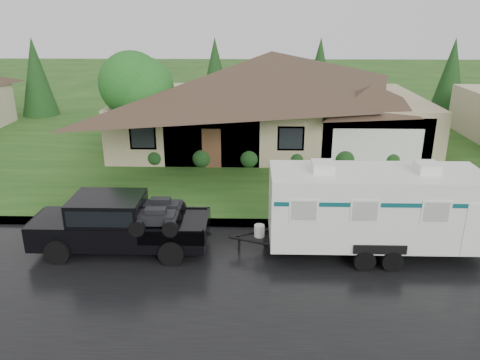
{
  "coord_description": "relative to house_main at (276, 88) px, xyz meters",
  "views": [
    {
      "loc": [
        0.88,
        -14.59,
        8.0
      ],
      "look_at": [
        0.44,
        2.0,
        1.98
      ],
      "focal_mm": 35.0,
      "sensor_mm": 36.0,
      "label": 1
    }
  ],
  "objects": [
    {
      "name": "pickup_truck",
      "position": [
        -6.07,
        -13.76,
        -2.52
      ],
      "size": [
        6.02,
        2.29,
        2.01
      ],
      "color": "black",
      "rests_on": "ground"
    },
    {
      "name": "curb",
      "position": [
        -2.29,
        -11.59,
        -3.52
      ],
      "size": [
        140.0,
        0.5,
        0.15
      ],
      "primitive_type": "cube",
      "color": "gray",
      "rests_on": "ground"
    },
    {
      "name": "shrub_row",
      "position": [
        -0.29,
        -4.54,
        -2.94
      ],
      "size": [
        13.6,
        1.0,
        1.0
      ],
      "color": "#143814",
      "rests_on": "lawn"
    },
    {
      "name": "ground",
      "position": [
        -2.29,
        -13.84,
        -3.59
      ],
      "size": [
        140.0,
        140.0,
        0.0
      ],
      "primitive_type": "plane",
      "color": "#1F4916",
      "rests_on": "ground"
    },
    {
      "name": "road",
      "position": [
        -2.29,
        -15.84,
        -3.59
      ],
      "size": [
        140.0,
        8.0,
        0.01
      ],
      "primitive_type": "cube",
      "color": "black",
      "rests_on": "ground"
    },
    {
      "name": "tree_left_green",
      "position": [
        -7.47,
        -4.38,
        0.57
      ],
      "size": [
        3.49,
        3.49,
        5.78
      ],
      "color": "#382B1E",
      "rests_on": "lawn"
    },
    {
      "name": "lawn",
      "position": [
        -2.29,
        1.16,
        -3.52
      ],
      "size": [
        140.0,
        26.0,
        0.15
      ],
      "primitive_type": "cube",
      "color": "#1F4916",
      "rests_on": "ground"
    },
    {
      "name": "house_main",
      "position": [
        0.0,
        0.0,
        0.0
      ],
      "size": [
        19.44,
        10.8,
        6.9
      ],
      "color": "tan",
      "rests_on": "lawn"
    },
    {
      "name": "travel_trailer",
      "position": [
        2.74,
        -13.76,
        -1.83
      ],
      "size": [
        7.42,
        2.61,
        3.33
      ],
      "color": "white",
      "rests_on": "ground"
    }
  ]
}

